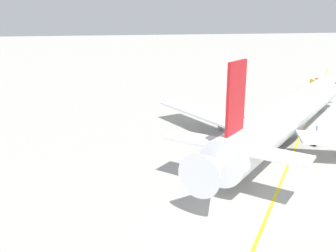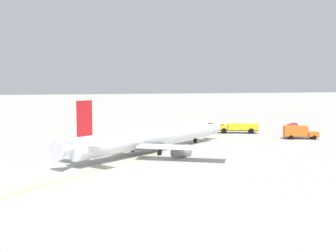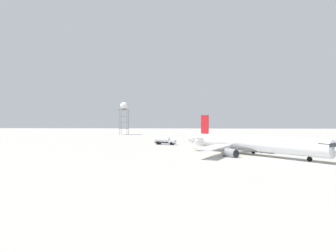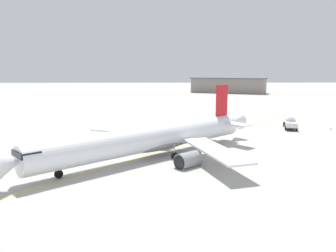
# 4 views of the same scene
# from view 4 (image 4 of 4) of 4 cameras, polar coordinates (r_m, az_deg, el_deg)

# --- Properties ---
(ground_plane) EXTENTS (600.00, 600.00, 0.00)m
(ground_plane) POSITION_cam_4_polar(r_m,az_deg,el_deg) (54.46, -0.76, -4.88)
(ground_plane) COLOR #ADAAA3
(airliner_main) EXTENTS (33.29, 37.10, 11.10)m
(airliner_main) POSITION_cam_4_polar(r_m,az_deg,el_deg) (52.32, -2.57, -2.28)
(airliner_main) COLOR white
(airliner_main) RESTS_ON ground_plane
(fuel_tanker_truck) EXTENTS (8.54, 4.54, 2.87)m
(fuel_tanker_truck) POSITION_cam_4_polar(r_m,az_deg,el_deg) (83.44, 20.32, 0.72)
(fuel_tanker_truck) COLOR #232326
(fuel_tanker_truck) RESTS_ON ground_plane
(terminal_shed) EXTENTS (32.00, 45.86, 9.00)m
(terminal_shed) POSITION_cam_4_polar(r_m,az_deg,el_deg) (202.07, 10.34, 6.94)
(terminal_shed) COLOR gray
(terminal_shed) RESTS_ON ground_plane
(taxiway_centreline) EXTENTS (107.94, 93.05, 0.01)m
(taxiway_centreline) POSITION_cam_4_polar(r_m,az_deg,el_deg) (51.95, -5.44, -5.64)
(taxiway_centreline) COLOR yellow
(taxiway_centreline) RESTS_ON ground_plane
(safety_cone_near) EXTENTS (0.36, 0.36, 0.55)m
(safety_cone_near) POSITION_cam_4_polar(r_m,az_deg,el_deg) (85.24, 26.25, -0.38)
(safety_cone_near) COLOR orange
(safety_cone_near) RESTS_ON ground_plane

